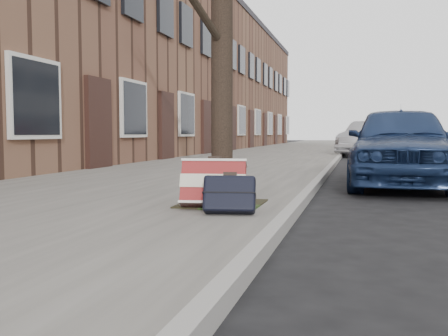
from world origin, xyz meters
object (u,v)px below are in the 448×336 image
(car_near_front, at_px, (399,145))
(car_near_mid, at_px, (371,139))
(suitcase_red, at_px, (214,184))
(suitcase_navy, at_px, (229,194))

(car_near_front, distance_m, car_near_mid, 11.11)
(suitcase_red, distance_m, car_near_front, 4.46)
(suitcase_red, height_order, suitcase_navy, suitcase_red)
(suitcase_red, distance_m, suitcase_navy, 0.40)
(suitcase_navy, relative_size, car_near_front, 0.12)
(suitcase_navy, height_order, car_near_mid, car_near_mid)
(suitcase_red, bearing_deg, suitcase_navy, -60.40)
(car_near_mid, bearing_deg, suitcase_red, -79.82)
(suitcase_red, relative_size, car_near_mid, 0.16)
(suitcase_navy, distance_m, car_near_front, 4.64)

